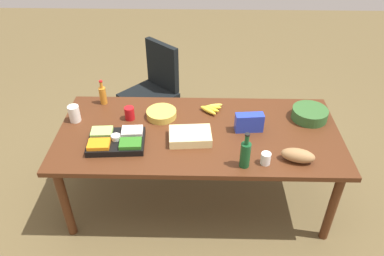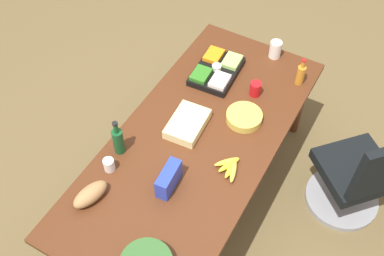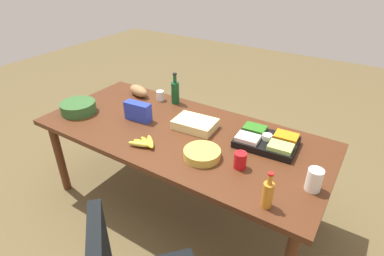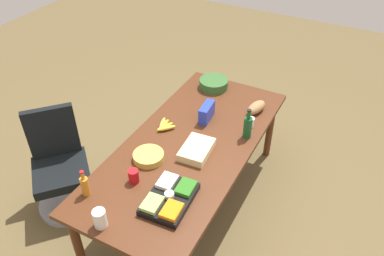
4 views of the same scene
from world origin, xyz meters
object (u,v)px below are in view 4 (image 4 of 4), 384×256
at_px(wine_bottle, 248,127).
at_px(office_chair, 62,172).
at_px(red_solo_cup, 134,176).
at_px(veggie_tray, 169,198).
at_px(bread_loaf, 256,108).
at_px(dressing_bottle, 85,186).
at_px(salad_bowl, 214,84).
at_px(chip_bowl, 149,156).
at_px(paper_cup, 250,122).
at_px(banana_bunch, 164,126).
at_px(sheet_cake, 197,150).
at_px(chip_bag_blue, 207,112).
at_px(conference_table, 189,151).
at_px(mayo_jar, 100,218).

bearing_deg(wine_bottle, office_chair, 119.86).
relative_size(red_solo_cup, veggie_tray, 0.25).
bearing_deg(bread_loaf, office_chair, 131.24).
bearing_deg(dressing_bottle, wine_bottle, -34.20).
bearing_deg(salad_bowl, chip_bowl, -179.93).
relative_size(paper_cup, banana_bunch, 0.44).
distance_m(sheet_cake, wine_bottle, 0.49).
relative_size(chip_bowl, dressing_bottle, 1.10).
xyz_separation_m(chip_bag_blue, wine_bottle, (-0.07, -0.42, 0.03)).
height_order(banana_bunch, bread_loaf, bread_loaf).
xyz_separation_m(chip_bowl, dressing_bottle, (-0.53, 0.20, 0.06)).
height_order(office_chair, bread_loaf, office_chair).
relative_size(red_solo_cup, bread_loaf, 0.46).
relative_size(chip_bowl, salad_bowl, 0.86).
bearing_deg(office_chair, salad_bowl, -30.83).
bearing_deg(chip_bag_blue, sheet_cake, -163.72).
bearing_deg(bread_loaf, chip_bag_blue, 130.85).
bearing_deg(conference_table, office_chair, 115.60).
height_order(office_chair, wine_bottle, wine_bottle).
bearing_deg(conference_table, mayo_jar, 172.89).
height_order(red_solo_cup, banana_bunch, red_solo_cup).
bearing_deg(sheet_cake, mayo_jar, 166.24).
relative_size(veggie_tray, bread_loaf, 1.83).
bearing_deg(chip_bowl, chip_bag_blue, -13.70).
bearing_deg(chip_bowl, sheet_cake, -51.11).
distance_m(red_solo_cup, wine_bottle, 1.05).
height_order(salad_bowl, dressing_bottle, dressing_bottle).
height_order(mayo_jar, wine_bottle, wine_bottle).
distance_m(salad_bowl, wine_bottle, 0.84).
xyz_separation_m(office_chair, dressing_bottle, (-0.34, -0.65, 0.46)).
xyz_separation_m(red_solo_cup, dressing_bottle, (-0.27, 0.23, 0.03)).
height_order(paper_cup, red_solo_cup, red_solo_cup).
xyz_separation_m(wine_bottle, dressing_bottle, (-1.16, 0.79, -0.02)).
height_order(salad_bowl, bread_loaf, bread_loaf).
xyz_separation_m(salad_bowl, banana_bunch, (-0.81, 0.10, -0.02)).
height_order(sheet_cake, dressing_bottle, dressing_bottle).
relative_size(mayo_jar, wine_bottle, 0.49).
distance_m(conference_table, sheet_cake, 0.16).
bearing_deg(office_chair, sheet_cake, -69.25).
relative_size(red_solo_cup, wine_bottle, 0.39).
height_order(sheet_cake, salad_bowl, salad_bowl).
relative_size(chip_bowl, chip_bag_blue, 1.13).
distance_m(office_chair, banana_bunch, 1.04).
distance_m(mayo_jar, sheet_cake, 0.98).
bearing_deg(salad_bowl, chip_bag_blue, -161.44).
bearing_deg(paper_cup, banana_bunch, 119.58).
bearing_deg(red_solo_cup, sheet_cake, -28.07).
bearing_deg(conference_table, salad_bowl, 12.47).
bearing_deg(conference_table, veggie_tray, -164.30).
bearing_deg(veggie_tray, red_solo_cup, 81.81).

